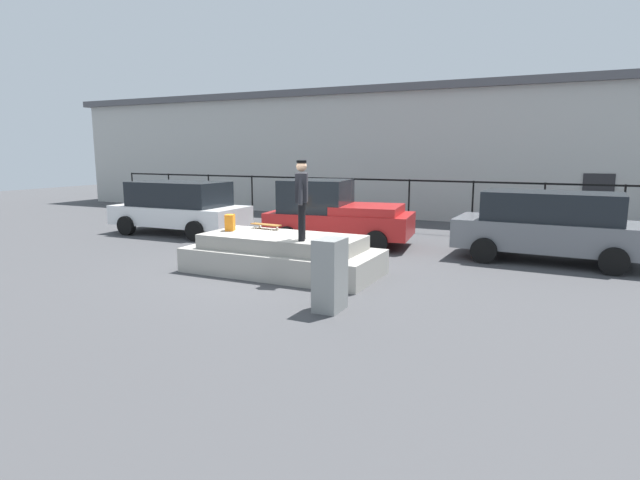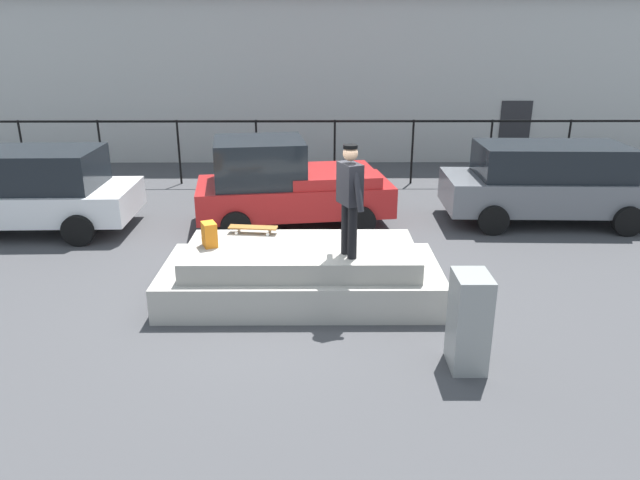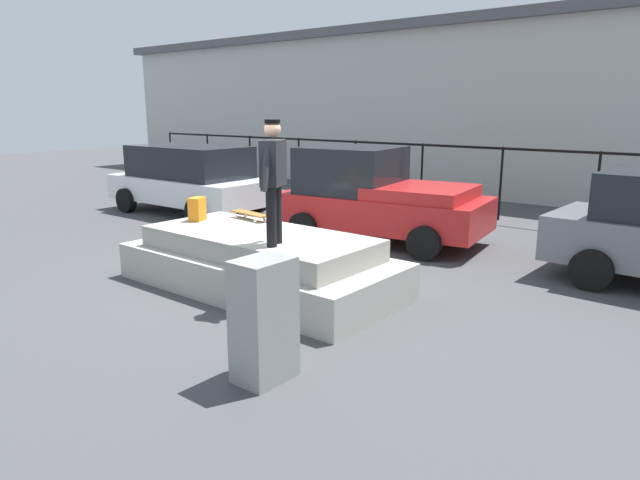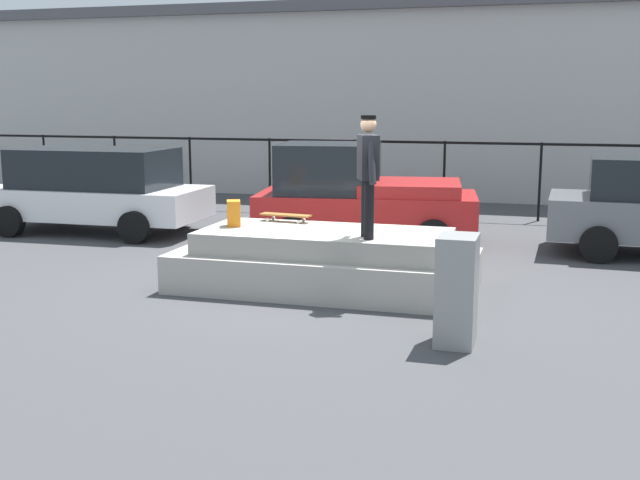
% 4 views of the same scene
% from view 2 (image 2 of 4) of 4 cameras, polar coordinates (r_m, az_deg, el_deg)
% --- Properties ---
extents(ground_plane, '(60.00, 60.00, 0.00)m').
position_cam_2_polar(ground_plane, '(9.87, -3.69, -4.90)').
color(ground_plane, '#424244').
extents(concrete_ledge, '(4.44, 2.02, 0.88)m').
position_cam_2_polar(concrete_ledge, '(9.47, -1.83, -3.31)').
color(concrete_ledge, '#ADA89E').
rests_on(concrete_ledge, ground_plane).
extents(skateboarder, '(0.41, 0.79, 1.69)m').
position_cam_2_polar(skateboarder, '(8.60, 2.91, 4.54)').
color(skateboarder, black).
rests_on(skateboarder, concrete_ledge).
extents(skateboard, '(0.84, 0.30, 0.12)m').
position_cam_2_polar(skateboard, '(9.90, -6.53, 1.19)').
color(skateboard, brown).
rests_on(skateboard, concrete_ledge).
extents(backpack, '(0.29, 0.34, 0.39)m').
position_cam_2_polar(backpack, '(9.38, -10.72, 0.53)').
color(backpack, orange).
rests_on(backpack, concrete_ledge).
extents(car_white_hatchback_near, '(4.61, 2.34, 1.76)m').
position_cam_2_polar(car_white_hatchback_near, '(14.05, -26.82, 4.50)').
color(car_white_hatchback_near, white).
rests_on(car_white_hatchback_near, ground_plane).
extents(car_red_pickup_mid, '(4.43, 2.62, 1.93)m').
position_cam_2_polar(car_red_pickup_mid, '(12.95, -3.33, 5.51)').
color(car_red_pickup_mid, '#B21E1E').
rests_on(car_red_pickup_mid, ground_plane).
extents(car_grey_hatchback_far, '(4.62, 2.24, 1.76)m').
position_cam_2_polar(car_grey_hatchback_far, '(14.11, 21.37, 5.34)').
color(car_grey_hatchback_far, slate).
rests_on(car_grey_hatchback_far, ground_plane).
extents(utility_box, '(0.44, 0.60, 1.27)m').
position_cam_2_polar(utility_box, '(7.70, 14.30, -7.69)').
color(utility_box, gray).
rests_on(utility_box, ground_plane).
extents(fence_row, '(24.06, 0.06, 1.80)m').
position_cam_2_polar(fence_row, '(16.55, -2.39, 9.78)').
color(fence_row, black).
rests_on(fence_row, ground_plane).
extents(warehouse_building, '(35.97, 9.31, 5.43)m').
position_cam_2_polar(warehouse_building, '(23.64, -1.84, 16.30)').
color(warehouse_building, '#B2B2AD').
rests_on(warehouse_building, ground_plane).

